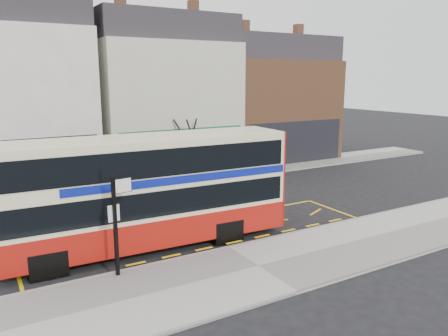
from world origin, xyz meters
TOP-DOWN VIEW (x-y plane):
  - ground at (0.00, 0.00)m, footprint 120.00×120.00m
  - pavement at (0.00, -2.30)m, footprint 40.00×4.00m
  - kerb at (0.00, -0.38)m, footprint 40.00×0.15m
  - far_pavement at (0.00, 11.00)m, footprint 50.00×3.00m
  - road_markings at (0.00, 1.60)m, footprint 14.00×3.40m
  - terrace_left at (-5.50, 14.99)m, footprint 8.00×8.01m
  - terrace_green_shop at (3.50, 14.99)m, footprint 9.00×8.01m
  - terrace_right at (12.50, 14.99)m, footprint 9.00×8.01m
  - double_decker_bus at (-2.35, 1.43)m, footprint 10.65×2.83m
  - bus_stop_post at (-4.20, -0.61)m, footprint 0.80×0.16m
  - car_grey at (-1.74, 9.74)m, footprint 3.92×2.40m
  - car_white at (6.42, 9.39)m, footprint 5.08×2.19m
  - street_tree_right at (3.57, 11.07)m, footprint 2.27×2.27m

SIDE VIEW (x-z plane):
  - ground at x=0.00m, z-range 0.00..0.00m
  - road_markings at x=0.00m, z-range 0.00..0.01m
  - pavement at x=0.00m, z-range 0.00..0.15m
  - kerb at x=0.00m, z-range 0.00..0.15m
  - far_pavement at x=0.00m, z-range 0.00..0.15m
  - car_grey at x=-1.74m, z-range 0.00..1.22m
  - car_white at x=6.42m, z-range 0.00..1.46m
  - bus_stop_post at x=-4.20m, z-range 0.46..3.66m
  - double_decker_bus at x=-2.35m, z-range 0.11..4.33m
  - street_tree_right at x=3.57m, z-range 0.89..5.79m
  - terrace_right at x=12.50m, z-range -0.58..9.72m
  - terrace_green_shop at x=3.50m, z-range -0.58..10.72m
  - terrace_left at x=-5.50m, z-range -0.58..11.22m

